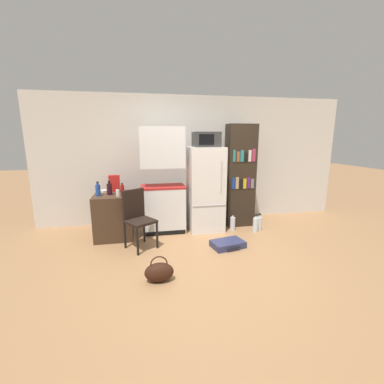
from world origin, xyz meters
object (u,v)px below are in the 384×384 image
Objects in this scene: side_table at (114,215)px; chair at (137,214)px; bottle_wine_dark at (109,189)px; cereal_box at (114,183)px; refrigerator at (206,189)px; water_bottle_front at (233,223)px; bowl at (104,191)px; water_bottle_middle at (259,223)px; bottle_blue_soda at (98,190)px; suitcase_large_flat at (228,244)px; kitchen_hutch at (163,184)px; bookshelf at (240,176)px; microwave at (206,139)px; handbag at (159,272)px; water_bottle_back at (255,224)px; bottle_ketchup_red at (122,189)px; bottle_milk_white at (118,193)px.

chair is at bearing -52.45° from side_table.
bottle_wine_dark is 0.27m from cereal_box.
water_bottle_front is at bearing -19.39° from refrigerator.
bowl is 0.41× the size of water_bottle_middle.
suitcase_large_flat is (2.06, -0.73, -0.83)m from bottle_blue_soda.
bowl reaches higher than side_table.
kitchen_hutch is at bearing -6.97° from cereal_box.
bookshelf is at bearing -13.74° from chair.
microwave is 3.47× the size of bowl.
refrigerator reaches higher than handbag.
cereal_box reaches higher than water_bottle_front.
kitchen_hutch is 5.96× the size of water_bottle_front.
water_bottle_back is at bearing -3.60° from bottle_blue_soda.
side_table is at bearing -172.85° from kitchen_hutch.
bookshelf is 6.16× the size of water_bottle_front.
water_bottle_back is at bearing -6.26° from side_table.
water_bottle_back is at bearing -8.03° from bottle_ketchup_red.
bottle_blue_soda is at bearing 120.39° from handbag.
bottle_blue_soda is 3.00m from water_bottle_middle.
bottle_blue_soda reaches higher than bowl.
bottle_milk_white is 0.34m from bottle_blue_soda.
microwave is 1.03m from bookshelf.
water_bottle_middle is at bearing -54.72° from bookshelf.
water_bottle_back is at bearing -21.41° from refrigerator.
chair reaches higher than water_bottle_front.
bowl is (-2.58, 0.01, -0.20)m from bookshelf.
microwave is 1.28× the size of handbag.
water_bottle_front is 0.51m from water_bottle_middle.
bottle_wine_dark is (-0.04, -0.04, 0.49)m from side_table.
cereal_box is 0.87× the size of water_bottle_back.
chair is at bearing -47.21° from bottle_milk_white.
bookshelf is 6.64× the size of cereal_box.
side_table is at bearing -175.43° from bookshelf.
bottle_blue_soda is 0.75× the size of water_bottle_front.
microwave is at bearing 2.19° from side_table.
cereal_box is (-1.67, 0.15, 0.14)m from refrigerator.
refrigerator is 4.86× the size of water_bottle_front.
bowl is 0.14× the size of chair.
bottle_milk_white is (-0.78, -0.31, -0.06)m from kitchen_hutch.
side_table is 1.73m from refrigerator.
bottle_blue_soda reaches higher than water_bottle_back.
bottle_blue_soda is 2.34m from suitcase_large_flat.
bottle_milk_white is 0.40× the size of handbag.
water_bottle_front is (2.16, -0.33, -0.79)m from cereal_box.
water_bottle_front is at bearing -1.66° from bottle_wine_dark.
refrigerator is 1.18m from suitcase_large_flat.
microwave is 1.74m from bottle_ketchup_red.
suitcase_large_flat is at bearing -19.60° from bottle_blue_soda.
microwave is at bearing 59.56° from handbag.
kitchen_hutch is 3.37× the size of suitcase_large_flat.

